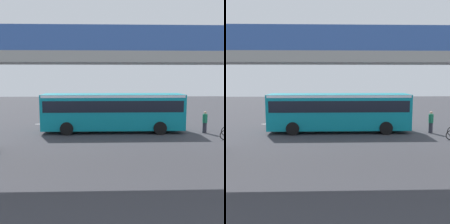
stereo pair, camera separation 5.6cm
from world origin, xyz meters
The scene contains 9 objects.
ground centered at (0.00, 0.00, 0.00)m, with size 80.00×80.00×0.00m, color #38383D.
city_bus centered at (-0.38, 1.38, 1.88)m, with size 11.54×2.85×3.15m.
pedestrian centered at (-7.83, 2.13, 0.89)m, with size 0.38×0.38×1.79m.
traffic_sign centered at (5.10, -3.84, 1.89)m, with size 0.08×0.60×2.80m.
lane_dash_leftmost centered at (-6.00, -2.57, 0.00)m, with size 2.00×0.20×0.01m, color silver.
lane_dash_left centered at (-2.00, -2.57, 0.00)m, with size 2.00×0.20×0.01m, color silver.
lane_dash_centre centered at (2.00, -2.57, 0.00)m, with size 2.00×0.20×0.01m, color silver.
lane_dash_right centered at (6.00, -2.57, 0.00)m, with size 2.00×0.20×0.01m, color silver.
pedestrian_overpass centered at (0.00, 10.39, 5.07)m, with size 30.57×2.60×6.79m.
Camera 1 is at (0.47, 23.82, 4.54)m, focal length 43.91 mm.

